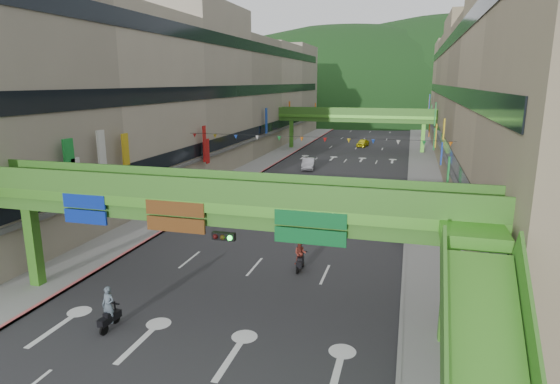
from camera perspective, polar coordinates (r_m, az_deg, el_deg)
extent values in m
plane|color=black|center=(20.28, -14.80, -21.42)|extent=(320.00, 320.00, 0.00)
cube|color=#28282B|center=(65.79, 7.50, 3.24)|extent=(18.00, 140.00, 0.02)
cube|color=gray|center=(68.15, -1.71, 3.76)|extent=(4.00, 140.00, 0.15)
cube|color=gray|center=(65.20, 17.12, 2.73)|extent=(4.00, 140.00, 0.15)
cube|color=#CC5959|center=(67.62, -0.17, 3.70)|extent=(0.20, 140.00, 0.18)
cube|color=gray|center=(65.17, 15.45, 2.85)|extent=(0.20, 140.00, 0.18)
cube|color=#9E937F|center=(70.02, -8.16, 11.64)|extent=(12.00, 95.00, 19.00)
cube|color=black|center=(68.19, -3.31, 7.24)|extent=(0.08, 90.25, 1.40)
cube|color=black|center=(67.82, -3.38, 12.29)|extent=(0.08, 90.25, 1.40)
cube|color=black|center=(67.97, -3.45, 17.35)|extent=(0.08, 90.25, 1.40)
cube|color=gray|center=(64.98, 24.87, 10.44)|extent=(12.00, 95.00, 19.00)
cube|color=black|center=(64.70, 19.10, 6.21)|extent=(0.08, 90.25, 1.40)
cube|color=black|center=(64.31, 19.51, 11.51)|extent=(0.08, 90.25, 1.40)
cube|color=black|center=(64.48, 19.94, 16.84)|extent=(0.08, 90.25, 1.40)
cube|color=#4C9E2D|center=(22.79, -8.11, -1.21)|extent=(28.00, 2.20, 0.50)
cube|color=#387223|center=(22.94, -8.06, -2.66)|extent=(28.00, 1.76, 0.70)
cube|color=#4C9E2D|center=(29.77, -27.80, -5.90)|extent=(0.60, 0.60, 4.80)
cube|color=#4C9E2D|center=(22.19, 19.84, -11.49)|extent=(0.60, 0.60, 4.80)
cube|color=#387223|center=(21.68, -9.27, 0.18)|extent=(28.00, 0.12, 1.10)
cube|color=#387223|center=(23.53, -7.17, 1.29)|extent=(28.00, 0.12, 1.10)
cube|color=#4C9E2D|center=(15.57, 23.90, -20.46)|extent=(2.20, 7.74, 5.20)
cube|color=navy|center=(25.35, -22.68, -2.04)|extent=(2.40, 0.12, 1.50)
cube|color=#593314|center=(22.65, -12.64, -3.06)|extent=(3.00, 0.12, 1.50)
cube|color=#0C5926|center=(20.48, 3.69, -4.52)|extent=(3.20, 0.12, 1.50)
cube|color=black|center=(21.68, -6.87, -5.38)|extent=(1.10, 0.28, 0.35)
cube|color=#4C9E2D|center=(79.88, 9.19, 9.11)|extent=(28.00, 2.20, 0.50)
cube|color=#387223|center=(79.92, 9.17, 8.68)|extent=(28.00, 1.76, 0.70)
cube|color=#4C9E2D|center=(82.14, 1.40, 7.04)|extent=(0.60, 0.60, 4.80)
cube|color=#4C9E2D|center=(79.71, 17.02, 6.27)|extent=(0.60, 0.60, 4.80)
cube|color=#387223|center=(78.79, 9.12, 9.64)|extent=(28.00, 0.12, 1.10)
cube|color=#387223|center=(80.86, 9.29, 9.72)|extent=(28.00, 0.12, 1.10)
ellipsoid|color=#1C4419|center=(176.18, 7.80, 9.51)|extent=(168.00, 140.00, 112.00)
ellipsoid|color=#1C4419|center=(195.17, 20.50, 9.16)|extent=(208.00, 176.00, 128.00)
cylinder|color=black|center=(45.37, 4.09, 6.70)|extent=(26.00, 0.03, 0.03)
cone|color=red|center=(49.41, -10.37, 6.77)|extent=(0.36, 0.36, 0.40)
cone|color=gold|center=(48.46, -7.93, 6.74)|extent=(0.36, 0.36, 0.40)
cone|color=#193FB2|center=(47.61, -5.40, 6.69)|extent=(0.36, 0.36, 0.40)
cone|color=silver|center=(46.85, -2.78, 6.62)|extent=(0.36, 0.36, 0.40)
cone|color=#198C33|center=(46.19, -0.09, 6.54)|extent=(0.36, 0.36, 0.40)
cone|color=orange|center=(45.64, 2.68, 6.45)|extent=(0.36, 0.36, 0.40)
cone|color=red|center=(45.19, 5.51, 6.33)|extent=(0.36, 0.36, 0.40)
cone|color=gold|center=(44.85, 8.38, 6.20)|extent=(0.36, 0.36, 0.40)
cone|color=#193FB2|center=(44.63, 11.29, 6.05)|extent=(0.36, 0.36, 0.40)
cone|color=silver|center=(44.52, 14.22, 5.88)|extent=(0.36, 0.36, 0.40)
cone|color=#198C33|center=(44.53, 17.15, 5.70)|extent=(0.36, 0.36, 0.40)
cone|color=orange|center=(44.65, 20.08, 5.50)|extent=(0.36, 0.36, 0.40)
cube|color=black|center=(24.17, -20.06, -14.26)|extent=(0.49, 1.33, 0.35)
cube|color=black|center=(24.06, -20.11, -13.73)|extent=(0.36, 0.58, 0.18)
cube|color=black|center=(24.38, -19.52, -12.66)|extent=(0.55, 0.12, 0.06)
cylinder|color=black|center=(24.73, -19.37, -14.33)|extent=(0.15, 0.51, 0.50)
cylinder|color=black|center=(23.89, -20.66, -15.47)|extent=(0.15, 0.51, 0.50)
imported|color=#4C5965|center=(23.87, -20.20, -12.79)|extent=(0.69, 0.49, 1.78)
cube|color=black|center=(29.24, 2.47, -8.49)|extent=(0.46, 1.33, 0.35)
cube|color=black|center=(29.15, 2.48, -8.04)|extent=(0.35, 0.57, 0.18)
cube|color=black|center=(29.55, 2.82, -7.22)|extent=(0.55, 0.11, 0.06)
cylinder|color=black|center=(29.84, 2.80, -8.66)|extent=(0.14, 0.51, 0.50)
cylinder|color=black|center=(28.87, 2.12, -9.43)|extent=(0.14, 0.51, 0.50)
imported|color=maroon|center=(29.04, 2.48, -7.47)|extent=(0.79, 0.64, 1.52)
cube|color=#999AA0|center=(45.79, 1.10, -0.39)|extent=(0.47, 1.33, 0.35)
cube|color=#999AA0|center=(45.73, 1.10, -0.09)|extent=(0.35, 0.58, 0.18)
cube|color=#999AA0|center=(46.18, 1.33, 0.36)|extent=(0.55, 0.11, 0.06)
cylinder|color=black|center=(46.36, 1.32, -0.60)|extent=(0.15, 0.51, 0.50)
cylinder|color=black|center=(45.36, 0.86, -0.91)|extent=(0.15, 0.51, 0.50)
imported|color=#242C33|center=(45.62, 1.10, 0.49)|extent=(1.12, 0.55, 1.85)
cube|color=#6E1000|center=(42.22, 1.48, -1.58)|extent=(0.47, 1.33, 0.35)
cube|color=#6E1000|center=(42.15, 1.48, -1.25)|extent=(0.35, 0.58, 0.18)
cube|color=#6E1000|center=(42.62, 1.59, -0.75)|extent=(0.55, 0.11, 0.06)
cylinder|color=black|center=(42.82, 1.59, -1.78)|extent=(0.15, 0.51, 0.50)
cylinder|color=black|center=(41.77, 1.36, -2.17)|extent=(0.15, 0.51, 0.50)
imported|color=#414348|center=(42.04, 1.48, -0.63)|extent=(0.95, 0.67, 1.84)
cube|color=black|center=(35.17, 14.58, -5.11)|extent=(1.32, 0.44, 0.35)
cube|color=black|center=(35.09, 14.61, -4.72)|extent=(0.57, 0.34, 0.18)
cube|color=black|center=(34.98, 15.53, -4.41)|extent=(0.10, 0.55, 0.06)
cylinder|color=black|center=(35.23, 15.45, -5.65)|extent=(0.51, 0.14, 0.50)
cylinder|color=black|center=(35.31, 13.66, -5.49)|extent=(0.51, 0.14, 0.50)
cube|color=black|center=(37.27, 14.66, -4.06)|extent=(1.32, 0.44, 0.35)
cube|color=black|center=(37.20, 14.68, -3.70)|extent=(0.57, 0.34, 0.18)
cube|color=black|center=(37.09, 15.55, -3.40)|extent=(0.10, 0.55, 0.06)
cylinder|color=black|center=(37.32, 15.48, -4.57)|extent=(0.51, 0.14, 0.50)
cylinder|color=black|center=(37.40, 13.79, -4.43)|extent=(0.51, 0.14, 0.50)
cube|color=black|center=(39.38, 14.73, -3.13)|extent=(1.32, 0.44, 0.35)
cube|color=black|center=(39.31, 14.75, -2.78)|extent=(0.57, 0.34, 0.18)
cube|color=black|center=(39.21, 15.57, -2.50)|extent=(0.10, 0.55, 0.06)
cylinder|color=black|center=(39.43, 15.50, -3.62)|extent=(0.51, 0.14, 0.50)
cylinder|color=black|center=(39.51, 13.91, -3.49)|extent=(0.51, 0.14, 0.50)
cube|color=black|center=(41.50, 14.79, -2.30)|extent=(1.32, 0.44, 0.35)
cube|color=black|center=(41.43, 14.81, -1.96)|extent=(0.57, 0.34, 0.18)
cube|color=black|center=(41.33, 15.59, -1.69)|extent=(0.10, 0.55, 0.06)
cylinder|color=black|center=(41.54, 15.52, -2.76)|extent=(0.51, 0.14, 0.50)
cylinder|color=black|center=(41.62, 14.02, -2.63)|extent=(0.51, 0.14, 0.50)
cube|color=black|center=(43.62, 14.85, -1.54)|extent=(1.32, 0.44, 0.35)
cube|color=black|center=(43.56, 14.87, -1.22)|extent=(0.57, 0.34, 0.18)
cube|color=black|center=(43.47, 15.61, -0.96)|extent=(0.10, 0.55, 0.06)
cylinder|color=black|center=(43.66, 15.55, -1.98)|extent=(0.51, 0.14, 0.50)
cylinder|color=black|center=(43.74, 14.11, -1.86)|extent=(0.51, 0.14, 0.50)
cube|color=black|center=(45.76, 14.90, -0.86)|extent=(1.32, 0.44, 0.35)
cube|color=black|center=(45.70, 14.92, -0.55)|extent=(0.57, 0.34, 0.18)
cube|color=black|center=(45.61, 15.63, -0.30)|extent=(0.10, 0.55, 0.06)
cylinder|color=black|center=(45.79, 15.56, -1.28)|extent=(0.51, 0.14, 0.50)
cylinder|color=black|center=(45.87, 14.20, -1.17)|extent=(0.51, 0.14, 0.50)
imported|color=#98989E|center=(62.42, 3.50, 3.47)|extent=(2.18, 4.68, 1.49)
imported|color=yellow|center=(85.44, 10.05, 5.91)|extent=(2.23, 4.16, 1.34)
imported|color=#9D1F09|center=(44.05, 17.76, -1.13)|extent=(1.00, 0.86, 1.79)
imported|color=#23222A|center=(47.97, 16.17, 0.12)|extent=(1.12, 0.74, 1.77)
imported|color=#39465B|center=(45.43, 17.13, -0.70)|extent=(0.91, 0.71, 1.73)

